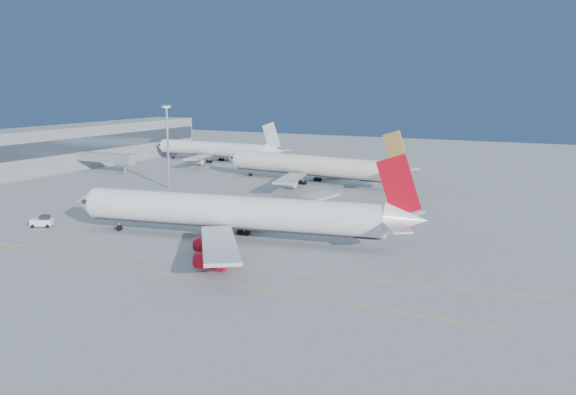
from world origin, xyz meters
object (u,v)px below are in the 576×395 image
object	(u,v)px
pushback_tug	(42,222)
light_mast	(168,140)
airliner_virgin	(237,213)
airliner_etihad	(312,166)
airliner_third	(216,149)

from	to	relation	value
pushback_tug	light_mast	xyz separation A→B (m)	(-6.42, 53.02, 13.08)
airliner_virgin	light_mast	xyz separation A→B (m)	(-49.97, 44.35, 8.76)
airliner_etihad	pushback_tug	xyz separation A→B (m)	(-26.43, -81.07, -4.13)
light_mast	airliner_virgin	bearing A→B (deg)	-41.59
airliner_etihad	light_mast	xyz separation A→B (m)	(-32.85, -28.05, 8.95)
airliner_third	pushback_tug	xyz separation A→B (m)	(28.26, -111.98, -3.74)
light_mast	airliner_etihad	bearing A→B (deg)	40.49
airliner_third	pushback_tug	distance (m)	115.55
airliner_third	pushback_tug	size ratio (longest dim) A/B	12.05
airliner_etihad	airliner_third	world-z (taller)	airliner_etihad
airliner_etihad	pushback_tug	size ratio (longest dim) A/B	13.26
airliner_etihad	light_mast	world-z (taller)	light_mast
airliner_third	pushback_tug	bearing A→B (deg)	-72.10
airliner_etihad	airliner_virgin	bearing A→B (deg)	-68.38
airliner_virgin	airliner_third	bearing A→B (deg)	116.02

